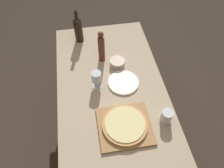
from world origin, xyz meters
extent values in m
plane|color=#382D23|center=(0.00, 0.00, 0.00)|extent=(12.00, 12.00, 0.00)
cube|color=tan|center=(0.00, 0.00, 0.76)|extent=(0.79, 1.54, 0.03)
cylinder|color=brown|center=(-0.33, 0.71, 0.37)|extent=(0.06, 0.06, 0.74)
cylinder|color=brown|center=(0.33, 0.71, 0.37)|extent=(0.06, 0.06, 0.74)
cube|color=#A87A47|center=(0.03, -0.29, 0.78)|extent=(0.34, 0.31, 0.02)
cylinder|color=tan|center=(0.03, -0.29, 0.80)|extent=(0.29, 0.29, 0.02)
cylinder|color=beige|center=(0.03, -0.29, 0.81)|extent=(0.26, 0.26, 0.01)
cylinder|color=black|center=(-0.19, 0.60, 0.87)|extent=(0.07, 0.07, 0.20)
cone|color=black|center=(-0.19, 0.60, 0.99)|extent=(0.07, 0.07, 0.03)
cylinder|color=black|center=(-0.19, 0.60, 1.04)|extent=(0.03, 0.03, 0.06)
cylinder|color=#5B2D19|center=(-0.03, 0.34, 0.89)|extent=(0.05, 0.05, 0.23)
sphere|color=#5B2D19|center=(-0.03, 0.34, 1.03)|extent=(0.04, 0.04, 0.04)
cylinder|color=silver|center=(-0.10, 0.07, 0.77)|extent=(0.08, 0.08, 0.00)
cylinder|color=silver|center=(-0.10, 0.07, 0.80)|extent=(0.01, 0.01, 0.06)
cylinder|color=silver|center=(-0.10, 0.07, 0.87)|extent=(0.07, 0.07, 0.08)
cylinder|color=beige|center=(0.08, 0.25, 0.80)|extent=(0.12, 0.12, 0.05)
cylinder|color=silver|center=(0.30, -0.29, 0.82)|extent=(0.07, 0.07, 0.10)
cylinder|color=silver|center=(0.09, 0.06, 0.78)|extent=(0.23, 0.23, 0.01)
camera|label=1|loc=(-0.15, -0.91, 2.05)|focal=35.00mm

